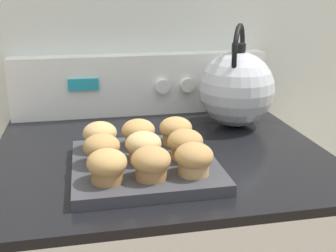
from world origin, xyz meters
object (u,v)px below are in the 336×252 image
muffin_r1_c2 (185,144)px  tea_kettle (237,88)px  muffin_r1_c0 (102,149)px  muffin_r2_c1 (138,133)px  muffin_r0_c0 (107,166)px  muffin_r0_c1 (151,163)px  muffin_pan (145,166)px  muffin_r1_c1 (143,146)px  muffin_r2_c0 (100,136)px  muffin_r0_c2 (194,159)px  muffin_r2_c2 (176,130)px

muffin_r1_c2 → tea_kettle: tea_kettle is taller
muffin_r1_c0 → muffin_r2_c1: (0.08, 0.08, 0.00)m
muffin_r0_c0 → muffin_r0_c1: 0.08m
muffin_pan → muffin_r1_c1: bearing=167.5°
muffin_r2_c0 → muffin_r0_c2: bearing=-44.6°
muffin_r0_c0 → muffin_r1_c2: bearing=25.9°
muffin_r0_c0 → muffin_r2_c1: size_ratio=1.00×
muffin_r0_c2 → muffin_r2_c2: size_ratio=1.00×
muffin_r0_c0 → tea_kettle: 0.48m
muffin_r0_c2 → muffin_r0_c1: bearing=-178.3°
muffin_r0_c1 → muffin_r0_c2: same height
muffin_r0_c1 → muffin_r1_c0: 0.12m
muffin_r2_c0 → muffin_r1_c0: bearing=-90.2°
muffin_r2_c1 → muffin_r2_c2: size_ratio=1.00×
muffin_r0_c0 → muffin_r1_c2: 0.18m
muffin_r1_c1 → tea_kettle: size_ratio=0.27×
muffin_r0_c1 → muffin_r2_c1: 0.16m
muffin_r0_c0 → muffin_r1_c2: size_ratio=1.00×
muffin_r0_c0 → muffin_r1_c1: size_ratio=1.00×
muffin_r1_c1 → muffin_r0_c2: bearing=-44.4°
muffin_r1_c1 → muffin_r1_c2: size_ratio=1.00×
muffin_pan → muffin_r0_c1: size_ratio=3.95×
muffin_r2_c1 → muffin_r2_c2: bearing=-0.3°
tea_kettle → muffin_r1_c2: bearing=-128.6°
muffin_r0_c1 → muffin_r2_c2: same height
muffin_r0_c1 → muffin_r2_c2: 0.18m
muffin_r0_c0 → muffin_r1_c1: same height
muffin_pan → muffin_r0_c0: (-0.08, -0.08, 0.04)m
muffin_r0_c2 → muffin_r1_c1: 0.11m
muffin_r1_c2 → muffin_r2_c1: same height
muffin_r0_c2 → muffin_r1_c1: (-0.08, 0.08, 0.00)m
muffin_r1_c1 → muffin_r1_c2: bearing=-1.5°
muffin_r0_c2 → tea_kettle: bearing=58.4°
muffin_r1_c1 → muffin_r2_c0: same height
tea_kettle → muffin_r2_c0: bearing=-155.8°
muffin_r1_c0 → muffin_r1_c2: bearing=-1.4°
muffin_r0_c1 → muffin_r1_c1: size_ratio=1.00×
muffin_r1_c1 → tea_kettle: bearing=40.9°
muffin_r0_c1 → muffin_r1_c0: same height
muffin_pan → muffin_r1_c0: 0.09m
muffin_r0_c0 → muffin_r0_c1: bearing=-1.5°
muffin_r2_c0 → tea_kettle: size_ratio=0.27×
muffin_r0_c2 → muffin_r2_c2: (0.00, 0.16, 0.00)m
muffin_r0_c0 → muffin_r1_c1: 0.11m
muffin_r2_c0 → muffin_r2_c2: (0.16, 0.00, 0.00)m
muffin_r0_c0 → muffin_r2_c2: bearing=45.7°
muffin_r2_c1 → tea_kettle: 0.32m
muffin_r1_c2 → muffin_pan: bearing=178.7°
muffin_r0_c1 → muffin_r2_c1: same height
muffin_r0_c2 → muffin_r1_c0: 0.18m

